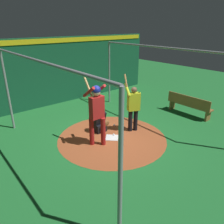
{
  "coord_description": "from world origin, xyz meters",
  "views": [
    {
      "loc": [
        5.03,
        -4.23,
        3.6
      ],
      "look_at": [
        0.0,
        0.0,
        0.95
      ],
      "focal_mm": 35.19,
      "sensor_mm": 36.0,
      "label": 1
    }
  ],
  "objects_px": {
    "catcher": "(100,122)",
    "visitor": "(133,106)",
    "home_plate": "(112,138)",
    "baseball_1": "(114,135)",
    "batter": "(96,109)",
    "baseball_0": "(114,125)",
    "bench": "(189,105)"
  },
  "relations": [
    {
      "from": "catcher",
      "to": "visitor",
      "type": "bearing_deg",
      "value": 54.4
    },
    {
      "from": "home_plate",
      "to": "batter",
      "type": "relative_size",
      "value": 0.19
    },
    {
      "from": "catcher",
      "to": "batter",
      "type": "bearing_deg",
      "value": -42.62
    },
    {
      "from": "baseball_1",
      "to": "home_plate",
      "type": "bearing_deg",
      "value": -60.78
    },
    {
      "from": "home_plate",
      "to": "visitor",
      "type": "height_order",
      "value": "visitor"
    },
    {
      "from": "catcher",
      "to": "bench",
      "type": "xyz_separation_m",
      "value": [
        1.15,
        3.8,
        0.07
      ]
    },
    {
      "from": "home_plate",
      "to": "batter",
      "type": "bearing_deg",
      "value": -89.03
    },
    {
      "from": "batter",
      "to": "baseball_0",
      "type": "distance_m",
      "value": 1.85
    },
    {
      "from": "catcher",
      "to": "visitor",
      "type": "relative_size",
      "value": 0.48
    },
    {
      "from": "catcher",
      "to": "baseball_0",
      "type": "height_order",
      "value": "catcher"
    },
    {
      "from": "home_plate",
      "to": "baseball_1",
      "type": "relative_size",
      "value": 5.68
    },
    {
      "from": "visitor",
      "to": "bench",
      "type": "bearing_deg",
      "value": 103.23
    },
    {
      "from": "bench",
      "to": "baseball_1",
      "type": "relative_size",
      "value": 26.09
    },
    {
      "from": "home_plate",
      "to": "visitor",
      "type": "distance_m",
      "value": 1.32
    },
    {
      "from": "batter",
      "to": "baseball_0",
      "type": "bearing_deg",
      "value": 117.16
    },
    {
      "from": "batter",
      "to": "bench",
      "type": "bearing_deg",
      "value": 83.66
    },
    {
      "from": "home_plate",
      "to": "baseball_1",
      "type": "bearing_deg",
      "value": 119.22
    },
    {
      "from": "batter",
      "to": "bench",
      "type": "height_order",
      "value": "batter"
    },
    {
      "from": "catcher",
      "to": "baseball_1",
      "type": "distance_m",
      "value": 0.68
    },
    {
      "from": "catcher",
      "to": "baseball_1",
      "type": "bearing_deg",
      "value": 15.86
    },
    {
      "from": "batter",
      "to": "baseball_1",
      "type": "xyz_separation_m",
      "value": [
        -0.09,
        0.77,
        -1.16
      ]
    },
    {
      "from": "batter",
      "to": "baseball_0",
      "type": "height_order",
      "value": "batter"
    },
    {
      "from": "catcher",
      "to": "home_plate",
      "type": "bearing_deg",
      "value": 1.1
    },
    {
      "from": "catcher",
      "to": "baseball_1",
      "type": "relative_size",
      "value": 13.08
    },
    {
      "from": "visitor",
      "to": "catcher",
      "type": "bearing_deg",
      "value": -103.03
    },
    {
      "from": "home_plate",
      "to": "catcher",
      "type": "height_order",
      "value": "catcher"
    },
    {
      "from": "home_plate",
      "to": "bench",
      "type": "distance_m",
      "value": 3.85
    },
    {
      "from": "batter",
      "to": "visitor",
      "type": "relative_size",
      "value": 1.13
    },
    {
      "from": "baseball_0",
      "to": "baseball_1",
      "type": "relative_size",
      "value": 1.0
    },
    {
      "from": "bench",
      "to": "baseball_0",
      "type": "xyz_separation_m",
      "value": [
        -1.15,
        -3.14,
        -0.41
      ]
    },
    {
      "from": "bench",
      "to": "baseball_0",
      "type": "height_order",
      "value": "bench"
    },
    {
      "from": "catcher",
      "to": "visitor",
      "type": "xyz_separation_m",
      "value": [
        0.68,
        0.95,
        0.56
      ]
    }
  ]
}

